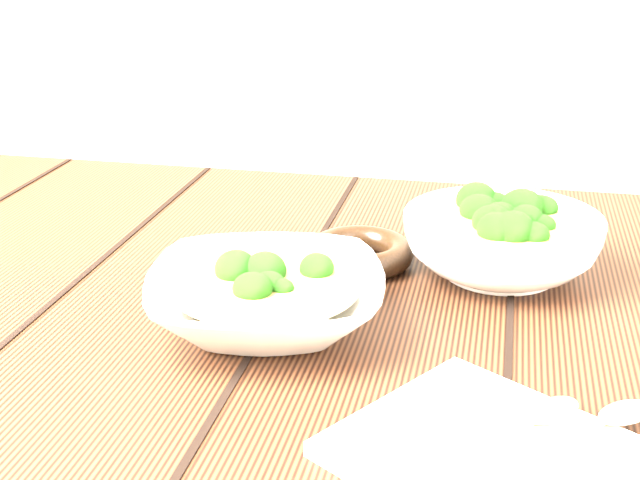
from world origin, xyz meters
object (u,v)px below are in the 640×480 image
at_px(trivet, 360,252).
at_px(napkin, 502,461).
at_px(table, 302,426).
at_px(soup_bowl_front, 266,297).
at_px(soup_bowl_back, 501,242).

height_order(trivet, napkin, trivet).
height_order(table, trivet, trivet).
bearing_deg(trivet, soup_bowl_front, -110.18).
xyz_separation_m(table, soup_bowl_back, (0.17, 0.12, 0.15)).
height_order(table, soup_bowl_back, soup_bowl_back).
bearing_deg(table, soup_bowl_back, 34.90).
relative_size(table, soup_bowl_back, 5.40).
xyz_separation_m(soup_bowl_back, napkin, (0.01, -0.32, -0.03)).
xyz_separation_m(soup_bowl_front, soup_bowl_back, (0.19, 0.15, 0.01)).
bearing_deg(soup_bowl_back, trivet, -177.39).
height_order(soup_bowl_back, napkin, soup_bowl_back).
bearing_deg(soup_bowl_back, soup_bowl_front, -140.86).
bearing_deg(table, trivet, 73.26).
bearing_deg(soup_bowl_front, trivet, 69.82).
xyz_separation_m(soup_bowl_front, napkin, (0.20, -0.16, -0.02)).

